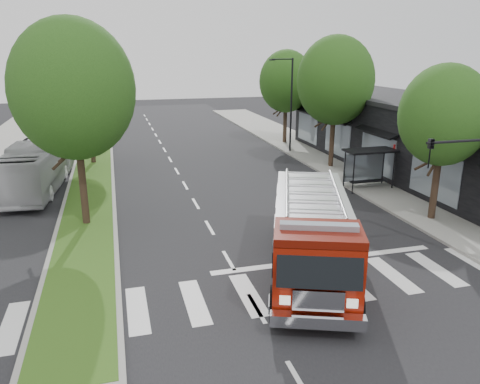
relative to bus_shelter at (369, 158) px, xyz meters
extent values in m
plane|color=black|center=(-11.20, -8.15, -2.04)|extent=(140.00, 140.00, 0.00)
cube|color=gray|center=(1.30, 1.85, -1.96)|extent=(5.00, 80.00, 0.15)
cube|color=gray|center=(-17.20, 9.85, -1.97)|extent=(3.00, 50.00, 0.14)
cube|color=#2C4D16|center=(-17.20, 9.85, -1.89)|extent=(2.60, 49.50, 0.02)
cube|color=black|center=(5.80, 1.85, 0.46)|extent=(8.00, 30.00, 5.00)
cylinder|color=black|center=(-1.40, -0.75, -0.79)|extent=(0.08, 0.08, 2.50)
cylinder|color=black|center=(1.40, -0.75, -0.79)|extent=(0.08, 0.08, 2.50)
cylinder|color=black|center=(-1.40, 0.45, -0.79)|extent=(0.08, 0.08, 2.50)
cylinder|color=black|center=(1.40, 0.45, -0.79)|extent=(0.08, 0.08, 2.50)
cube|color=black|center=(0.00, -0.15, 0.51)|extent=(3.20, 1.60, 0.12)
cube|color=#8C99A5|center=(0.00, 0.55, -0.74)|extent=(2.80, 0.04, 1.80)
cube|color=black|center=(0.00, -0.15, -1.49)|extent=(2.40, 0.40, 0.08)
cylinder|color=black|center=(0.30, -6.15, -0.17)|extent=(0.36, 0.36, 3.74)
ellipsoid|color=black|center=(0.30, -6.15, 3.49)|extent=(4.40, 4.40, 5.06)
cylinder|color=black|center=(0.30, 5.85, 0.16)|extent=(0.36, 0.36, 4.40)
ellipsoid|color=black|center=(0.30, 5.85, 4.46)|extent=(5.60, 5.60, 6.44)
cylinder|color=black|center=(0.30, 15.85, -0.06)|extent=(0.36, 0.36, 3.96)
ellipsoid|color=black|center=(0.30, 15.85, 3.81)|extent=(5.00, 5.00, 5.75)
cylinder|color=black|center=(-17.20, -2.15, 0.27)|extent=(0.36, 0.36, 4.62)
ellipsoid|color=black|center=(-17.20, -2.15, 4.79)|extent=(5.80, 5.80, 6.67)
cylinder|color=black|center=(-17.20, 11.85, 0.16)|extent=(0.36, 0.36, 4.40)
ellipsoid|color=black|center=(-17.20, 11.85, 4.46)|extent=(5.60, 5.60, 6.44)
cylinder|color=black|center=(-2.70, -11.65, 3.36)|extent=(4.00, 0.10, 0.10)
imported|color=black|center=(-4.50, -11.65, 2.96)|extent=(0.18, 0.22, 1.10)
cylinder|color=black|center=(-0.70, 11.85, 1.96)|extent=(0.16, 0.16, 8.00)
cylinder|color=black|center=(-1.60, 11.85, 5.86)|extent=(1.80, 0.10, 0.10)
cube|color=black|center=(-2.50, 11.85, 5.81)|extent=(0.45, 0.20, 0.12)
cube|color=#590E04|center=(-8.25, -9.94, -1.48)|extent=(5.98, 9.83, 0.28)
cube|color=maroon|center=(-7.93, -9.10, -0.30)|extent=(5.18, 7.72, 2.25)
cube|color=maroon|center=(-9.49, -13.19, -0.30)|extent=(3.35, 2.89, 2.36)
cube|color=#B2B2B7|center=(-7.93, -9.10, 0.88)|extent=(5.18, 7.72, 0.13)
cylinder|color=#B2B2B7|center=(-8.88, -8.74, 1.11)|extent=(2.50, 6.34, 0.11)
cylinder|color=#B2B2B7|center=(-6.99, -9.46, 1.11)|extent=(2.50, 6.34, 0.11)
cube|color=silver|center=(-9.95, -14.40, -1.36)|extent=(2.87, 1.41, 0.39)
cube|color=#8C99A5|center=(-9.49, -13.19, 1.22)|extent=(2.45, 1.25, 0.20)
cylinder|color=black|center=(-10.82, -13.05, -1.42)|extent=(0.81, 1.30, 1.24)
cylinder|color=black|center=(-8.40, -13.97, -1.42)|extent=(0.81, 1.30, 1.24)
cylinder|color=black|center=(-9.14, -8.64, -1.42)|extent=(0.81, 1.30, 1.24)
cylinder|color=black|center=(-6.72, -9.56, -1.42)|extent=(0.81, 1.30, 1.24)
cylinder|color=black|center=(-8.18, -6.12, -1.42)|extent=(0.81, 1.30, 1.24)
cylinder|color=black|center=(-5.76, -7.03, -1.42)|extent=(0.81, 1.30, 1.24)
imported|color=#B8B8BD|center=(-20.37, 5.68, -0.48)|extent=(3.55, 11.40, 3.13)
camera|label=1|loc=(-15.54, -25.85, 6.55)|focal=35.00mm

